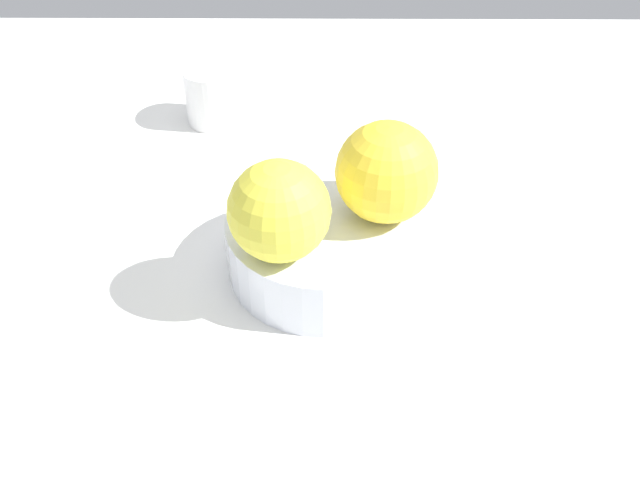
{
  "coord_description": "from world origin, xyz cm",
  "views": [
    {
      "loc": [
        -0.3,
        43.81,
        39.89
      ],
      "look_at": [
        0.0,
        0.0,
        3.14
      ],
      "focal_mm": 38.28,
      "sensor_mm": 36.0,
      "label": 1
    }
  ],
  "objects_px": {
    "fruit_bowl": "(320,246)",
    "ceramic_cup": "(211,95)",
    "orange_in_bowl_1": "(383,172)",
    "orange_in_bowl_0": "(275,211)"
  },
  "relations": [
    {
      "from": "fruit_bowl",
      "to": "ceramic_cup",
      "type": "bearing_deg",
      "value": -63.71
    },
    {
      "from": "orange_in_bowl_1",
      "to": "ceramic_cup",
      "type": "relative_size",
      "value": 1.31
    },
    {
      "from": "orange_in_bowl_0",
      "to": "ceramic_cup",
      "type": "relative_size",
      "value": 1.24
    },
    {
      "from": "fruit_bowl",
      "to": "ceramic_cup",
      "type": "height_order",
      "value": "ceramic_cup"
    },
    {
      "from": "ceramic_cup",
      "to": "orange_in_bowl_1",
      "type": "bearing_deg",
      "value": 125.71
    },
    {
      "from": "orange_in_bowl_1",
      "to": "ceramic_cup",
      "type": "distance_m",
      "value": 0.3
    },
    {
      "from": "orange_in_bowl_0",
      "to": "ceramic_cup",
      "type": "height_order",
      "value": "orange_in_bowl_0"
    },
    {
      "from": "fruit_bowl",
      "to": "orange_in_bowl_1",
      "type": "height_order",
      "value": "orange_in_bowl_1"
    },
    {
      "from": "orange_in_bowl_1",
      "to": "ceramic_cup",
      "type": "height_order",
      "value": "orange_in_bowl_1"
    },
    {
      "from": "fruit_bowl",
      "to": "orange_in_bowl_1",
      "type": "distance_m",
      "value": 0.09
    }
  ]
}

